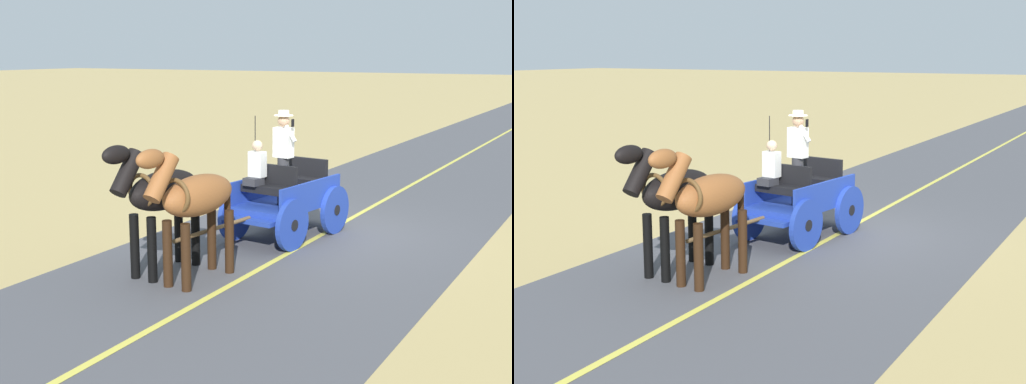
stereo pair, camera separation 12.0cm
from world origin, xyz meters
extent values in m
plane|color=tan|center=(0.00, 0.00, 0.00)|extent=(200.00, 200.00, 0.00)
cube|color=#4C4C51|center=(0.00, 0.00, 0.00)|extent=(5.93, 160.00, 0.01)
cube|color=#DBCC4C|center=(0.00, 0.00, 0.01)|extent=(0.12, 160.00, 0.00)
cube|color=#1E3899|center=(0.57, 0.62, 0.66)|extent=(1.46, 2.33, 0.12)
cube|color=#1E3899|center=(0.01, 0.69, 0.94)|extent=(0.31, 2.08, 0.44)
cube|color=#1E3899|center=(1.14, 0.55, 0.94)|extent=(0.31, 2.08, 0.44)
cube|color=#1E3899|center=(0.72, 1.83, 0.56)|extent=(1.10, 0.37, 0.08)
cube|color=#1E3899|center=(0.43, -0.57, 0.48)|extent=(0.74, 0.29, 0.06)
cube|color=black|center=(0.65, 1.22, 1.04)|extent=(1.06, 0.48, 0.14)
cube|color=black|center=(0.62, 1.04, 1.26)|extent=(1.02, 0.20, 0.44)
cube|color=black|center=(0.51, 0.13, 1.04)|extent=(1.06, 0.48, 0.14)
cube|color=black|center=(0.49, -0.05, 1.26)|extent=(1.02, 0.20, 0.44)
cylinder|color=#1E3899|center=(0.02, 1.46, 0.48)|extent=(0.22, 0.97, 0.96)
cylinder|color=black|center=(0.02, 1.46, 0.48)|extent=(0.14, 0.22, 0.21)
cylinder|color=#1E3899|center=(1.31, 1.30, 0.48)|extent=(0.22, 0.97, 0.96)
cylinder|color=black|center=(1.31, 1.30, 0.48)|extent=(0.14, 0.22, 0.21)
cylinder|color=#1E3899|center=(-0.17, -0.07, 0.48)|extent=(0.22, 0.97, 0.96)
cylinder|color=black|center=(-0.17, -0.07, 0.48)|extent=(0.14, 0.22, 0.21)
cylinder|color=#1E3899|center=(1.12, -0.23, 0.48)|extent=(0.22, 0.97, 0.96)
cylinder|color=black|center=(1.12, -0.23, 0.48)|extent=(0.14, 0.22, 0.21)
cylinder|color=brown|center=(0.84, 2.80, 0.61)|extent=(0.31, 1.99, 0.07)
cylinder|color=black|center=(0.94, 1.18, 1.74)|extent=(0.02, 0.02, 1.30)
cylinder|color=#2D2D33|center=(0.46, 0.96, 1.17)|extent=(0.22, 0.22, 0.90)
cube|color=silver|center=(0.46, 0.96, 1.90)|extent=(0.36, 0.26, 0.56)
sphere|color=tan|center=(0.46, 0.96, 2.30)|extent=(0.22, 0.22, 0.22)
cylinder|color=beige|center=(0.46, 0.96, 2.40)|extent=(0.36, 0.36, 0.01)
cylinder|color=beige|center=(0.46, 0.96, 2.45)|extent=(0.20, 0.20, 0.10)
cylinder|color=silver|center=(0.29, 1.03, 2.08)|extent=(0.27, 0.11, 0.32)
cube|color=black|center=(0.23, 1.05, 2.28)|extent=(0.03, 0.07, 0.14)
cube|color=#2D2D33|center=(0.91, 1.31, 1.18)|extent=(0.32, 0.35, 0.14)
cube|color=silver|center=(0.89, 1.19, 1.49)|extent=(0.32, 0.23, 0.48)
sphere|color=beige|center=(0.89, 1.19, 1.84)|extent=(0.20, 0.20, 0.20)
ellipsoid|color=brown|center=(0.58, 3.64, 1.37)|extent=(0.71, 1.61, 0.64)
cylinder|color=black|center=(0.45, 4.20, 0.53)|extent=(0.15, 0.15, 1.05)
cylinder|color=black|center=(0.81, 4.17, 0.53)|extent=(0.15, 0.15, 1.05)
cylinder|color=black|center=(0.35, 3.11, 0.53)|extent=(0.15, 0.15, 1.05)
cylinder|color=black|center=(0.71, 3.08, 0.53)|extent=(0.15, 0.15, 1.05)
cylinder|color=brown|center=(0.66, 4.48, 1.77)|extent=(0.32, 0.67, 0.73)
ellipsoid|color=brown|center=(0.68, 4.70, 2.07)|extent=(0.27, 0.56, 0.28)
cube|color=black|center=(0.66, 4.46, 1.81)|extent=(0.11, 0.51, 0.56)
cylinder|color=black|center=(0.51, 2.90, 1.07)|extent=(0.11, 0.11, 0.70)
torus|color=brown|center=(0.63, 4.18, 1.45)|extent=(0.55, 0.12, 0.55)
ellipsoid|color=black|center=(1.29, 3.55, 1.37)|extent=(0.68, 1.60, 0.64)
cylinder|color=black|center=(1.15, 4.11, 0.53)|extent=(0.15, 0.15, 1.05)
cylinder|color=black|center=(1.52, 4.08, 0.53)|extent=(0.15, 0.15, 1.05)
cylinder|color=black|center=(1.07, 3.02, 0.53)|extent=(0.15, 0.15, 1.05)
cylinder|color=black|center=(1.43, 2.99, 0.53)|extent=(0.15, 0.15, 1.05)
cylinder|color=black|center=(1.36, 4.39, 1.77)|extent=(0.31, 0.67, 0.73)
ellipsoid|color=black|center=(1.37, 4.61, 2.07)|extent=(0.26, 0.55, 0.28)
cube|color=black|center=(1.36, 4.37, 1.81)|extent=(0.10, 0.51, 0.56)
cylinder|color=black|center=(1.24, 2.81, 1.07)|extent=(0.11, 0.11, 0.70)
torus|color=brown|center=(1.34, 4.10, 1.45)|extent=(0.55, 0.11, 0.55)
camera|label=1|loc=(-5.39, 12.54, 3.57)|focal=49.34mm
camera|label=2|loc=(-5.49, 12.48, 3.57)|focal=49.34mm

